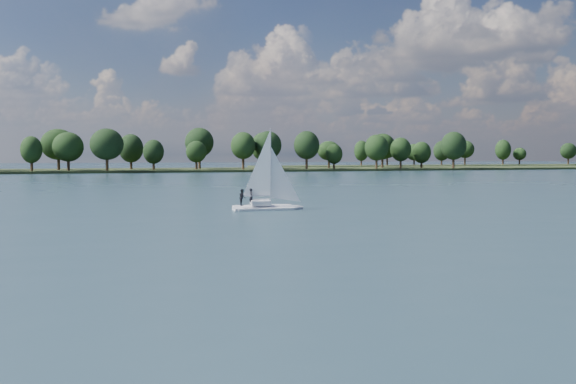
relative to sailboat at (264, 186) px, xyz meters
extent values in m
plane|color=#233342|center=(3.77, 48.48, -2.48)|extent=(700.00, 700.00, 0.00)
cube|color=black|center=(3.77, 160.48, -2.48)|extent=(660.00, 40.00, 1.50)
cube|color=black|center=(163.77, 208.48, -2.48)|extent=(220.00, 30.00, 1.40)
cube|color=silver|center=(0.11, 0.01, -2.48)|extent=(6.80, 2.06, 0.79)
cube|color=silver|center=(0.11, 0.01, -1.69)|extent=(2.02, 1.24, 0.50)
cylinder|color=silver|center=(0.11, 0.01, 2.04)|extent=(0.12, 0.12, 7.95)
imported|color=black|center=(-1.31, 0.30, -1.08)|extent=(0.43, 0.64, 1.71)
imported|color=black|center=(-2.42, -0.38, -1.08)|extent=(0.75, 0.91, 1.71)
camera|label=1|loc=(-17.75, -64.26, 3.31)|focal=40.00mm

